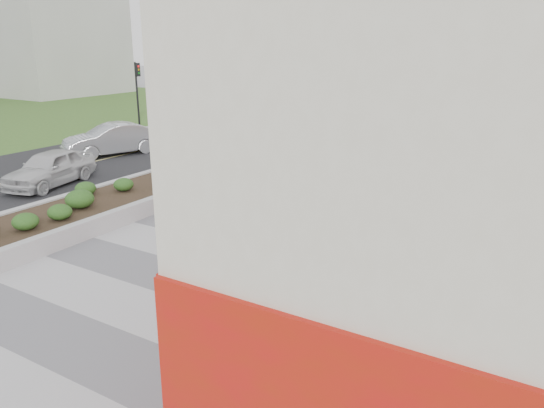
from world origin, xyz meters
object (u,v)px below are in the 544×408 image
at_px(traffic_signal_far, 137,86).
at_px(car_dark, 234,119).
at_px(car_white, 50,168).
at_px(planter, 160,183).
at_px(skateboarder, 347,197).
at_px(traffic_signal_near, 269,93).
at_px(car_silver, 112,139).

height_order(traffic_signal_far, car_dark, traffic_signal_far).
xyz_separation_m(car_white, car_dark, (-1.84, 15.05, -0.08)).
bearing_deg(car_white, traffic_signal_far, 106.79).
relative_size(planter, skateboarder, 12.23).
relative_size(planter, traffic_signal_far, 4.29).
xyz_separation_m(planter, car_white, (-4.56, -1.26, 0.28)).
xyz_separation_m(traffic_signal_near, traffic_signal_far, (-9.20, -0.50, 0.00)).
bearing_deg(skateboarder, car_dark, 137.53).
distance_m(planter, car_white, 4.74).
distance_m(skateboarder, car_white, 11.80).
relative_size(car_silver, car_dark, 1.11).
distance_m(planter, traffic_signal_near, 10.90).
distance_m(traffic_signal_far, car_silver, 7.40).
distance_m(car_white, car_dark, 15.16).
bearing_deg(traffic_signal_near, car_white, -103.53).
xyz_separation_m(skateboarder, car_dark, (-13.43, 12.79, -0.14)).
relative_size(planter, car_dark, 4.28).
bearing_deg(car_silver, skateboarder, 9.45).
relative_size(skateboarder, car_silver, 0.31).
distance_m(car_white, car_silver, 5.86).
height_order(traffic_signal_near, traffic_signal_far, same).
relative_size(traffic_signal_near, car_silver, 0.90).
bearing_deg(car_white, car_dark, 84.28).
height_order(planter, traffic_signal_near, traffic_signal_near).
bearing_deg(skateboarder, traffic_signal_far, 154.50).
distance_m(traffic_signal_far, car_white, 13.10).
bearing_deg(car_silver, traffic_signal_near, 72.84).
xyz_separation_m(traffic_signal_near, skateboarder, (8.75, -9.50, -2.01)).
bearing_deg(traffic_signal_near, traffic_signal_far, -176.89).
height_order(planter, traffic_signal_far, traffic_signal_far).
xyz_separation_m(traffic_signal_far, car_white, (6.37, -11.26, -2.07)).
relative_size(traffic_signal_far, car_dark, 1.00).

